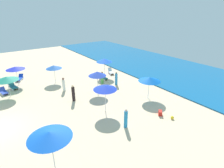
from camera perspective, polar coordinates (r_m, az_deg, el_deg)
ocean at (r=28.33m, az=20.67°, el=3.47°), size 60.00×13.31×0.12m
umbrella_0 at (r=19.51m, az=-4.70°, el=3.29°), size 1.95×1.95×2.49m
umbrella_1 at (r=24.53m, az=-28.37°, el=4.50°), size 2.17×2.17×2.35m
lounge_chair_1_0 at (r=26.66m, az=-27.30°, el=1.61°), size 1.60×1.28×0.67m
lounge_chair_1_1 at (r=24.05m, az=-28.90°, el=-0.75°), size 1.49×0.92×0.77m
umbrella_2 at (r=21.61m, az=-30.53°, el=1.51°), size 2.36×2.36×2.25m
lounge_chair_2_0 at (r=23.20m, az=-31.21°, el=-2.15°), size 1.36×0.81×0.67m
umbrella_3 at (r=10.59m, az=-19.18°, el=-14.99°), size 2.43×2.43×2.66m
umbrella_4 at (r=15.72m, az=-2.22°, el=-1.14°), size 2.09×2.09×2.54m
umbrella_5 at (r=24.45m, az=-2.47°, el=7.56°), size 2.16×2.16×2.56m
lounge_chair_5_0 at (r=23.99m, az=-2.91°, el=2.03°), size 1.43×0.84×0.61m
lounge_chair_5_1 at (r=26.09m, az=-0.38°, el=3.88°), size 1.52×0.97×0.76m
umbrella_6 at (r=18.65m, az=11.82°, el=1.52°), size 2.27×2.27×2.32m
umbrella_7 at (r=23.64m, az=-18.04°, el=5.18°), size 1.97×1.97×2.24m
beachgoer_0 at (r=22.11m, az=1.36°, el=1.71°), size 0.37×0.37×1.65m
beachgoer_1 at (r=21.14m, az=-15.11°, el=-0.19°), size 0.44×0.44×1.60m
beachgoer_2 at (r=22.52m, az=-3.15°, el=1.94°), size 0.47×0.47×1.57m
beachgoer_3 at (r=18.59m, az=-12.20°, el=-2.93°), size 0.34×0.34×1.75m
beachgoer_4 at (r=14.36m, az=4.41°, el=-10.93°), size 0.40×0.40×1.64m
beach_ball_0 at (r=16.44m, az=18.59°, el=-10.08°), size 0.28×0.28×0.28m
cooler_box_1 at (r=16.69m, az=15.07°, el=-8.85°), size 0.58×0.59×0.40m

